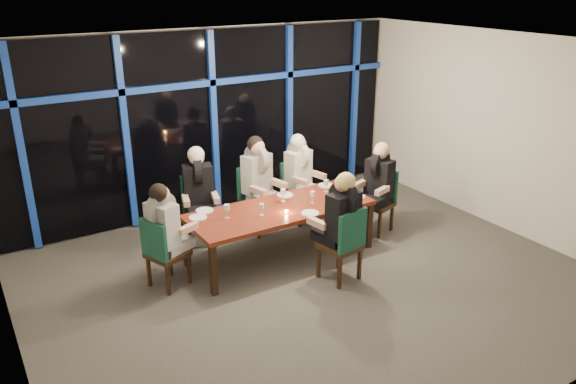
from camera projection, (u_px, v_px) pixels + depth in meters
name	position (u px, v px, depth m)	size (l,w,h in m)	color
room	(315.00, 131.00, 6.66)	(7.04, 7.00, 3.02)	#514D47
window_wall	(213.00, 119.00, 9.16)	(6.86, 0.43, 2.94)	black
dining_table	(280.00, 212.00, 7.79)	(2.60, 1.00, 0.75)	maroon
chair_far_left	(199.00, 206.00, 8.30)	(0.58, 0.58, 1.01)	#321D10
chair_far_mid	(255.00, 195.00, 8.67)	(0.58, 0.58, 1.04)	#321D10
chair_far_right	(296.00, 187.00, 9.06)	(0.54, 0.54, 0.98)	#321D10
chair_end_left	(162.00, 250.00, 7.03)	(0.58, 0.58, 0.97)	#321D10
chair_end_right	(380.00, 197.00, 8.67)	(0.57, 0.57, 0.98)	#321D10
chair_near_mid	(345.00, 242.00, 7.18)	(0.55, 0.55, 1.02)	#321D10
diner_far_left	(198.00, 182.00, 8.08)	(0.59, 0.69, 0.99)	black
diner_far_mid	(258.00, 171.00, 8.47)	(0.59, 0.70, 1.01)	black
diner_far_right	(300.00, 166.00, 8.86)	(0.55, 0.66, 0.96)	silver
diner_end_left	(164.00, 220.00, 6.95)	(0.66, 0.59, 0.94)	black
diner_end_right	(378.00, 175.00, 8.47)	(0.66, 0.58, 0.95)	black
diner_near_mid	(341.00, 211.00, 7.10)	(0.55, 0.67, 1.00)	black
plate_far_left	(204.00, 211.00, 7.65)	(0.24, 0.24, 0.01)	white
plate_far_mid	(285.00, 195.00, 8.18)	(0.24, 0.24, 0.01)	white
plate_far_right	(326.00, 185.00, 8.55)	(0.24, 0.24, 0.01)	white
plate_end_left	(198.00, 217.00, 7.43)	(0.24, 0.24, 0.01)	white
plate_end_right	(357.00, 196.00, 8.14)	(0.24, 0.24, 0.01)	white
plate_near_mid	(310.00, 213.00, 7.57)	(0.24, 0.24, 0.01)	white
wine_bottle	(346.00, 190.00, 8.04)	(0.08, 0.08, 0.33)	black
water_pitcher	(335.00, 194.00, 7.96)	(0.12, 0.11, 0.20)	silver
tea_light	(286.00, 212.00, 7.60)	(0.05, 0.05, 0.03)	#FFAA4C
wine_glass_a	(262.00, 207.00, 7.48)	(0.06, 0.06, 0.17)	silver
wine_glass_b	(283.00, 193.00, 7.92)	(0.07, 0.07, 0.19)	silver
wine_glass_c	(313.00, 195.00, 7.87)	(0.07, 0.07, 0.17)	silver
wine_glass_d	(227.00, 208.00, 7.39)	(0.07, 0.07, 0.19)	silver
wine_glass_e	(326.00, 183.00, 8.28)	(0.07, 0.07, 0.19)	silver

